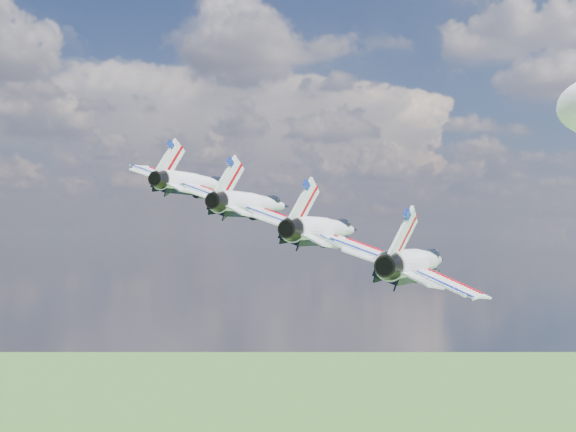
% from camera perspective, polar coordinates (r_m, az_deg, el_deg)
% --- Properties ---
extents(jet_0, '(16.89, 20.10, 9.04)m').
position_cam_1_polar(jet_0, '(89.10, -6.46, 2.31)').
color(jet_0, white).
extents(jet_1, '(16.89, 20.10, 9.04)m').
position_cam_1_polar(jet_1, '(79.70, -2.40, 0.86)').
color(jet_1, white).
extents(jet_2, '(16.89, 20.10, 9.04)m').
position_cam_1_polar(jet_2, '(70.87, 2.70, -0.97)').
color(jet_2, white).
extents(jet_3, '(16.89, 20.10, 9.04)m').
position_cam_1_polar(jet_3, '(62.85, 9.19, -3.28)').
color(jet_3, silver).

